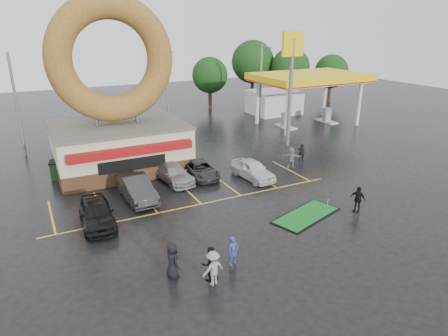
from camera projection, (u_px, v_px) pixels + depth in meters
name	position (u px, v px, depth m)	size (l,w,h in m)	color
ground	(225.00, 226.00, 23.50)	(120.00, 120.00, 0.00)	black
donut_shop	(117.00, 114.00, 31.58)	(10.20, 8.70, 13.50)	#472B19
gas_station	(293.00, 89.00, 48.30)	(12.30, 13.65, 5.90)	silver
shell_sign	(292.00, 68.00, 36.57)	(2.20, 0.36, 10.60)	slate
streetlight_left	(16.00, 103.00, 34.31)	(0.40, 2.21, 9.00)	slate
streetlight_mid	(167.00, 90.00, 41.11)	(0.40, 2.21, 9.00)	slate
streetlight_right	(261.00, 81.00, 47.05)	(0.40, 2.21, 9.00)	slate
tree_far_a	(290.00, 68.00, 57.94)	(5.60, 5.60, 8.00)	#332114
tree_far_b	(331.00, 71.00, 59.03)	(4.90, 4.90, 7.00)	#332114
tree_far_c	(253.00, 62.00, 59.37)	(6.30, 6.30, 9.00)	#332114
tree_far_d	(210.00, 75.00, 54.73)	(4.90, 4.90, 7.00)	#332114
car_black	(97.00, 213.00, 23.39)	(1.83, 4.54, 1.55)	black
car_dgrey	(137.00, 189.00, 26.78)	(1.67, 4.79, 1.58)	#28282A
car_silver	(174.00, 173.00, 29.89)	(1.83, 4.51, 1.31)	#939398
car_grey	(200.00, 169.00, 30.84)	(1.99, 4.31, 1.20)	#2C2C2F
car_white	(253.00, 170.00, 30.43)	(1.72, 4.27, 1.46)	silver
person_blue	(233.00, 251.00, 19.46)	(0.56, 0.37, 1.54)	navy
person_blackjkt	(210.00, 264.00, 18.30)	(0.82, 0.64, 1.70)	black
person_hoodie	(213.00, 268.00, 17.97)	(1.10, 0.63, 1.70)	gray
person_bystander	(172.00, 260.00, 18.50)	(0.86, 0.56, 1.76)	black
person_cameraman	(358.00, 199.00, 25.03)	(1.00, 0.41, 1.70)	black
person_walker_near	(291.00, 158.00, 32.72)	(1.61, 0.51, 1.74)	gray
person_walker_far	(301.00, 152.00, 34.38)	(0.56, 0.37, 1.55)	black
dumpster	(64.00, 170.00, 30.67)	(1.80, 1.20, 1.30)	#1B471B
putting_green	(306.00, 215.00, 24.72)	(5.10, 3.38, 0.59)	black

